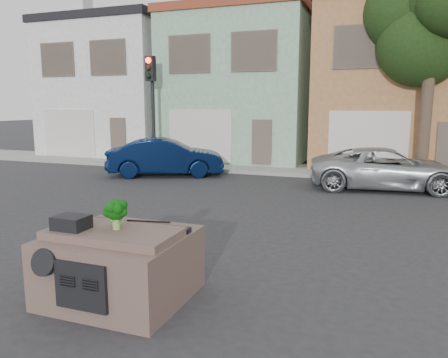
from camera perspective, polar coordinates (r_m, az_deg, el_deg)
The scene contains 13 objects.
ground_plane at distance 9.58m, azimuth -3.14°, elevation -8.04°, with size 120.00×120.00×0.00m, color #303033.
sidewalk at distance 19.41m, azimuth 9.31°, elevation 1.19°, with size 40.00×3.00×0.15m, color gray.
townhouse_white at distance 27.16m, azimuth -12.53°, elevation 11.33°, with size 7.20×8.20×7.55m, color silver.
townhouse_mint at distance 23.96m, azimuth 3.06°, elevation 11.78°, with size 7.20×8.20×7.55m, color #88B190.
townhouse_tan at distance 22.87m, azimuth 21.67°, elevation 11.22°, with size 7.20×8.20×7.55m, color #AB7446.
navy_sedan at distance 18.20m, azimuth -7.53°, elevation 0.43°, with size 1.63×4.69×1.54m, color #061332.
silver_pickup at distance 16.22m, azimuth 20.36°, elevation -1.25°, with size 2.38×5.16×1.43m, color #ACB0B4.
traffic_signal at distance 20.54m, azimuth -9.36°, elevation 8.59°, with size 0.40×0.40×5.10m, color black.
tree_near at distance 18.25m, azimuth 25.24°, elevation 13.02°, with size 4.40×4.00×8.50m, color #1C3412.
car_dashboard at distance 6.90m, azimuth -13.34°, elevation -10.55°, with size 2.00×1.80×1.12m, color brown.
instrument_hump at distance 6.78m, azimuth -19.31°, elevation -5.38°, with size 0.48×0.38×0.20m, color black.
wiper_arm at distance 6.89m, azimuth -9.82°, elevation -5.47°, with size 0.70×0.03×0.02m, color black.
broccoli at distance 6.55m, azimuth -13.91°, elevation -4.44°, with size 0.38×0.38×0.46m, color #083908.
Camera 1 is at (3.66, -8.35, 2.93)m, focal length 35.00 mm.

